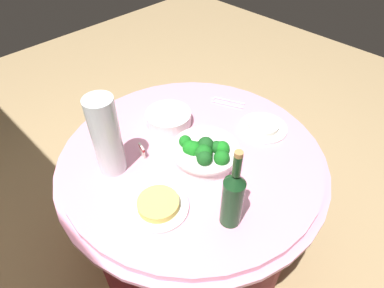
# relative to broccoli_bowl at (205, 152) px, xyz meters

# --- Properties ---
(ground_plane) EXTENTS (6.00, 6.00, 0.00)m
(ground_plane) POSITION_rel_broccoli_bowl_xyz_m (0.07, 0.00, -0.79)
(ground_plane) COLOR tan
(buffet_table) EXTENTS (1.16, 1.16, 0.74)m
(buffet_table) POSITION_rel_broccoli_bowl_xyz_m (0.07, 0.00, -0.41)
(buffet_table) COLOR maroon
(buffet_table) RESTS_ON ground_plane
(broccoli_bowl) EXTENTS (0.28, 0.28, 0.12)m
(broccoli_bowl) POSITION_rel_broccoli_bowl_xyz_m (0.00, 0.00, 0.00)
(broccoli_bowl) COLOR white
(broccoli_bowl) RESTS_ON buffet_table
(plate_stack) EXTENTS (0.21, 0.21, 0.06)m
(plate_stack) POSITION_rel_broccoli_bowl_xyz_m (0.29, -0.06, -0.02)
(plate_stack) COLOR white
(plate_stack) RESTS_ON buffet_table
(wine_bottle) EXTENTS (0.07, 0.07, 0.34)m
(wine_bottle) POSITION_rel_broccoli_bowl_xyz_m (-0.26, 0.15, 0.08)
(wine_bottle) COLOR #163D1D
(wine_bottle) RESTS_ON buffet_table
(decorative_fruit_vase) EXTENTS (0.11, 0.11, 0.34)m
(decorative_fruit_vase) POSITION_rel_broccoli_bowl_xyz_m (0.24, 0.29, 0.11)
(decorative_fruit_vase) COLOR silver
(decorative_fruit_vase) RESTS_ON buffet_table
(serving_tongs) EXTENTS (0.16, 0.11, 0.01)m
(serving_tongs) POSITION_rel_broccoli_bowl_xyz_m (0.20, -0.37, -0.04)
(serving_tongs) COLOR silver
(serving_tongs) RESTS_ON buffet_table
(food_plate_rice) EXTENTS (0.22, 0.22, 0.03)m
(food_plate_rice) POSITION_rel_broccoli_bowl_xyz_m (-0.05, -0.34, -0.04)
(food_plate_rice) COLOR white
(food_plate_rice) RESTS_ON buffet_table
(food_plate_noodles) EXTENTS (0.22, 0.22, 0.04)m
(food_plate_noodles) POSITION_rel_broccoli_bowl_xyz_m (-0.05, 0.29, -0.03)
(food_plate_noodles) COLOR white
(food_plate_noodles) RESTS_ON buffet_table
(label_placard_front) EXTENTS (0.05, 0.02, 0.05)m
(label_placard_front) POSITION_rel_broccoli_bowl_xyz_m (0.21, 0.16, -0.02)
(label_placard_front) COLOR white
(label_placard_front) RESTS_ON buffet_table
(label_placard_mid) EXTENTS (0.05, 0.04, 0.05)m
(label_placard_mid) POSITION_rel_broccoli_bowl_xyz_m (0.41, 0.20, -0.02)
(label_placard_mid) COLOR white
(label_placard_mid) RESTS_ON buffet_table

